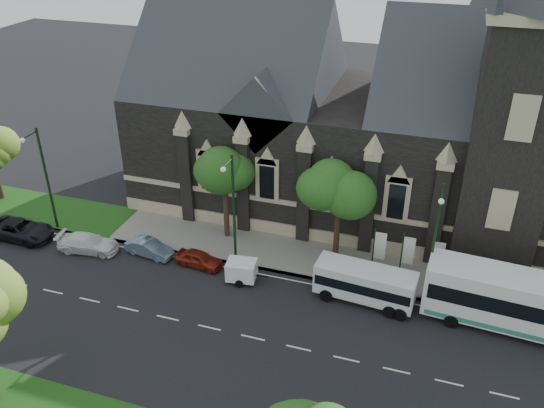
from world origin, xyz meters
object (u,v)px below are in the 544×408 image
at_px(tree_walk_left, 228,173).
at_px(car_far_white, 88,243).
at_px(car_far_red, 199,259).
at_px(banner_flag_left, 378,248).
at_px(tree_walk_right, 343,189).
at_px(street_lamp_near, 435,239).
at_px(shuttle_bus, 365,283).
at_px(banner_flag_center, 406,253).
at_px(banner_flag_right, 435,258).
at_px(car_far_black, 20,229).
at_px(tour_coach, 537,306).
at_px(box_trailer, 242,270).
at_px(sedan, 149,248).
at_px(street_lamp_mid, 233,205).
at_px(street_lamp_far, 44,175).

distance_m(tree_walk_left, car_far_white, 12.26).
distance_m(car_far_red, car_far_white, 9.13).
relative_size(banner_flag_left, car_far_white, 0.84).
bearing_deg(tree_walk_right, street_lamp_near, -28.06).
bearing_deg(shuttle_bus, banner_flag_center, 59.06).
distance_m(banner_flag_right, car_far_black, 32.41).
height_order(banner_flag_left, tour_coach, banner_flag_left).
distance_m(tour_coach, box_trailer, 19.50).
bearing_deg(street_lamp_near, sedan, -177.53).
bearing_deg(banner_flag_left, tree_walk_left, 171.98).
bearing_deg(car_far_red, tree_walk_left, -2.62).
bearing_deg(tour_coach, banner_flag_right, 158.94).
height_order(banner_flag_left, car_far_white, banner_flag_left).
bearing_deg(car_far_black, banner_flag_left, -82.36).
bearing_deg(street_lamp_near, banner_flag_left, 152.82).
distance_m(street_lamp_near, banner_flag_center, 3.74).
xyz_separation_m(banner_flag_right, car_far_red, (-16.74, -2.92, -1.76)).
xyz_separation_m(street_lamp_mid, car_far_white, (-11.55, -1.85, -4.42)).
bearing_deg(banner_flag_left, tour_coach, -16.17).
xyz_separation_m(tour_coach, car_far_black, (-38.53, -0.81, -1.37)).
bearing_deg(box_trailer, car_far_white, 172.96).
xyz_separation_m(street_lamp_mid, banner_flag_center, (12.29, 1.91, -2.73)).
relative_size(banner_flag_left, banner_flag_center, 1.00).
xyz_separation_m(street_lamp_mid, shuttle_bus, (10.03, -1.23, -3.59)).
bearing_deg(street_lamp_mid, tour_coach, -3.06).
distance_m(tree_walk_right, street_lamp_near, 7.72).
bearing_deg(banner_flag_right, tree_walk_left, 173.96).
xyz_separation_m(street_lamp_far, tour_coach, (36.67, -1.11, -2.97)).
height_order(tree_walk_left, car_far_red, tree_walk_left).
xyz_separation_m(tree_walk_left, box_trailer, (3.02, -5.34, -4.82)).
relative_size(street_lamp_near, street_lamp_far, 1.00).
height_order(street_lamp_far, shuttle_bus, street_lamp_far).
xyz_separation_m(street_lamp_mid, banner_flag_right, (14.29, 1.91, -2.73)).
relative_size(street_lamp_far, shuttle_bus, 1.30).
bearing_deg(sedan, street_lamp_near, -79.76).
height_order(box_trailer, car_far_black, box_trailer).
distance_m(sedan, car_far_white, 4.92).
relative_size(street_lamp_mid, car_far_white, 1.88).
bearing_deg(street_lamp_mid, banner_flag_center, 8.82).
bearing_deg(sedan, banner_flag_left, -72.87).
distance_m(banner_flag_left, car_far_black, 28.45).
xyz_separation_m(shuttle_bus, car_far_red, (-12.48, 0.22, -0.90)).
xyz_separation_m(shuttle_bus, car_far_black, (-27.88, -0.69, -0.74)).
distance_m(tree_walk_right, street_lamp_far, 23.50).
bearing_deg(box_trailer, tour_coach, -5.75).
height_order(sedan, car_far_white, car_far_white).
height_order(banner_flag_center, tour_coach, banner_flag_center).
bearing_deg(box_trailer, shuttle_bus, -4.35).
distance_m(tree_walk_right, tree_walk_left, 9.01).
xyz_separation_m(street_lamp_near, banner_flag_right, (0.29, 1.91, -2.73)).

